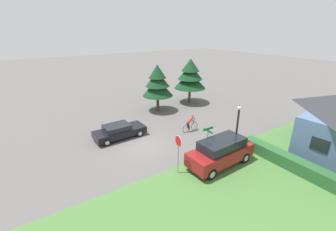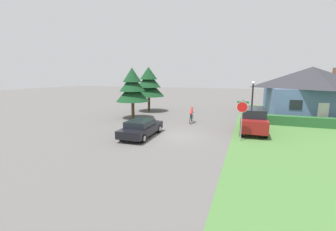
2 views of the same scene
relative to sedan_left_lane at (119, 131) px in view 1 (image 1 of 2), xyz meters
name	(u,v)px [view 1 (image 1 of 2)]	position (x,y,z in m)	size (l,w,h in m)	color
ground_plane	(142,145)	(2.35, 0.98, -0.64)	(140.00, 140.00, 0.00)	#5B5956
grass_verge_right	(325,223)	(14.40, 4.98, -0.64)	(16.00, 36.00, 0.01)	#477538
hedge_row	(321,177)	(12.74, 8.09, -0.21)	(11.21, 0.90, 0.87)	#285B2D
sedan_left_lane	(119,131)	(0.00, 0.00, 0.00)	(1.96, 4.48, 1.26)	black
cyclist	(190,124)	(2.33, 6.05, 0.10)	(0.44, 1.85, 1.58)	black
parked_suv_right	(221,152)	(7.84, 4.34, 0.38)	(2.07, 4.98, 1.95)	maroon
stop_sign	(178,147)	(7.03, 1.28, 1.31)	(0.74, 0.07, 2.74)	gray
street_lamp	(237,128)	(7.70, 5.95, 1.76)	(0.28, 0.28, 4.09)	black
street_name_sign	(207,138)	(7.01, 3.81, 1.21)	(0.90, 0.90, 2.67)	gray
conifer_tall_near	(157,83)	(-4.19, 6.43, 2.67)	(3.46, 3.46, 5.34)	#4C3823
conifer_tall_far	(190,76)	(-4.60, 11.41, 2.85)	(3.94, 3.94, 5.61)	#4C3823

